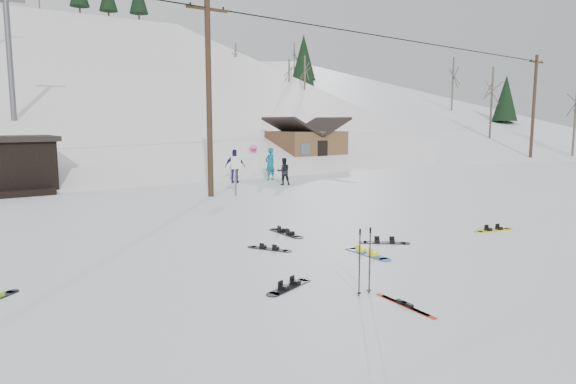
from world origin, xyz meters
TOP-DOWN VIEW (x-y plane):
  - ground at (0.00, 0.00)m, footprint 200.00×200.00m
  - ski_slope at (0.00, 55.00)m, footprint 60.00×85.24m
  - ridge_right at (38.00, 50.00)m, footprint 45.66×93.98m
  - treeline_right at (36.00, 42.00)m, footprint 20.00×60.00m
  - utility_pole at (2.00, 14.00)m, footprint 2.00×0.26m
  - utility_pole_right at (34.00, 17.00)m, footprint 2.00×0.26m
  - trail_sign at (3.10, 13.58)m, footprint 0.50×0.09m
  - lift_hut at (-5.00, 20.94)m, footprint 3.40×4.10m
  - lift_tower_near at (-4.00, 30.00)m, footprint 2.20×0.36m
  - cabin at (15.00, 24.00)m, footprint 5.39×4.40m
  - hero_snowboard at (0.68, 2.17)m, footprint 0.37×1.67m
  - hero_skis at (-1.37, -1.02)m, footprint 0.21×1.56m
  - ski_poles at (-1.57, -0.11)m, footprint 0.38×0.10m
  - board_scatter_a at (-2.54, 1.12)m, footprint 1.38×0.69m
  - board_scatter_b at (-1.15, 4.08)m, footprint 0.78×1.19m
  - board_scatter_d at (1.96, 2.80)m, footprint 1.17×1.05m
  - board_scatter_e at (6.05, 2.01)m, footprint 1.49×0.56m
  - board_scatter_f at (0.33, 5.44)m, footprint 0.35×1.68m
  - skier_teal at (7.82, 17.94)m, footprint 0.78×0.60m
  - skier_dark at (7.18, 15.60)m, footprint 0.88×0.80m
  - skier_pink at (9.81, 23.20)m, footprint 1.37×1.15m
  - skier_navy at (5.43, 17.88)m, footprint 1.16×1.06m

SIDE VIEW (x-z plane):
  - ski_slope at x=0.00m, z-range -44.99..20.99m
  - ridge_right at x=38.00m, z-range -38.30..16.30m
  - ground at x=0.00m, z-range 0.00..0.00m
  - treeline_right at x=36.00m, z-range -5.00..5.00m
  - hero_skis at x=-1.37m, z-range -0.02..0.06m
  - board_scatter_b at x=-1.15m, z-range -0.02..0.07m
  - board_scatter_a at x=-2.54m, z-range -0.02..0.08m
  - board_scatter_d at x=1.96m, z-range -0.02..0.08m
  - board_scatter_e at x=6.05m, z-range -0.03..0.08m
  - hero_snowboard at x=0.68m, z-range -0.03..0.09m
  - board_scatter_f at x=0.33m, z-range -0.03..0.09m
  - ski_poles at x=-1.57m, z-range 0.02..1.39m
  - skier_dark at x=7.18m, z-range 0.00..1.49m
  - skier_pink at x=9.81m, z-range 0.00..1.83m
  - skier_navy at x=5.43m, z-range 0.00..1.91m
  - skier_teal at x=7.82m, z-range 0.00..1.91m
  - trail_sign at x=3.10m, z-range 0.35..2.20m
  - lift_hut at x=-5.00m, z-range -0.01..2.74m
  - cabin at x=15.00m, z-range -0.40..3.37m
  - utility_pole at x=2.00m, z-range 0.18..9.18m
  - utility_pole_right at x=34.00m, z-range 0.18..9.18m
  - lift_tower_near at x=-4.00m, z-range 3.86..11.86m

